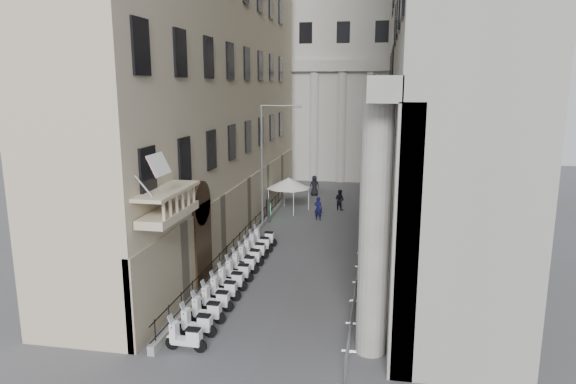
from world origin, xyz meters
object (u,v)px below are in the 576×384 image
scooter_0 (187,351)px  security_tent (286,182)px  pedestrian_b (340,200)px  street_lamp (267,155)px  info_kiosk (268,211)px  pedestrian_a (318,208)px

scooter_0 → security_tent: bearing=3.0°
scooter_0 → pedestrian_b: size_ratio=0.84×
street_lamp → pedestrian_b: street_lamp is taller
scooter_0 → pedestrian_b: (4.08, 25.14, 0.90)m
info_kiosk → pedestrian_b: 7.10m
info_kiosk → pedestrian_b: bearing=22.7°
info_kiosk → pedestrian_b: pedestrian_b is taller
security_tent → pedestrian_a: security_tent is taller
street_lamp → info_kiosk: (-0.39, 2.00, -4.67)m
street_lamp → pedestrian_b: bearing=56.1°
scooter_0 → street_lamp: (-0.75, 18.33, 5.52)m
street_lamp → pedestrian_a: bearing=44.3°
security_tent → pedestrian_b: 4.90m
street_lamp → security_tent: bearing=89.6°
scooter_0 → info_kiosk: info_kiosk is taller
security_tent → pedestrian_a: 4.67m
scooter_0 → security_tent: size_ratio=0.42×
security_tent → street_lamp: bearing=-91.9°
security_tent → pedestrian_b: size_ratio=1.98×
scooter_0 → street_lamp: bearing=4.1°
security_tent → street_lamp: 6.96m
info_kiosk → pedestrian_b: (5.21, 4.81, 0.04)m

